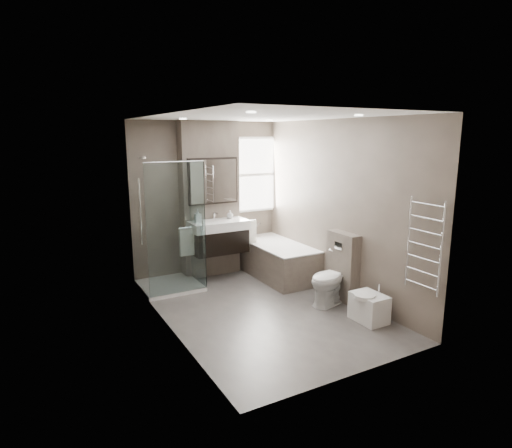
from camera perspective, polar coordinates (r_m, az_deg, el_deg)
room at (r=5.68m, az=0.80°, el=0.93°), size 2.70×3.90×2.70m
vanity_pier at (r=7.25m, az=-6.19°, el=3.24°), size 1.00×0.25×2.60m
vanity at (r=7.04m, az=-4.98°, el=-1.63°), size 0.95×0.47×0.66m
mirror_cabinet at (r=7.06m, az=-5.73°, el=5.72°), size 0.86×0.08×0.76m
towel_left at (r=6.83m, az=-9.20°, el=-2.35°), size 0.24×0.06×0.44m
towel_right at (r=7.27m, az=-0.88°, el=-1.33°), size 0.24×0.06×0.44m
shower_enclosure at (r=6.77m, az=-10.50°, el=-4.51°), size 0.90×0.90×2.00m
bathtub at (r=7.29m, az=2.81°, el=-4.59°), size 0.75×1.60×0.57m
window at (r=7.68m, az=-0.31°, el=6.60°), size 0.98×0.06×1.33m
toilet at (r=6.21m, az=10.06°, el=-7.13°), size 0.83×0.61×0.75m
cistern_box at (r=6.36m, az=11.48°, el=-5.56°), size 0.19×0.55×1.00m
bidet at (r=5.81m, az=14.81°, el=-10.65°), size 0.40×0.45×0.48m
towel_radiator at (r=5.31m, az=21.54°, el=-2.65°), size 0.03×0.49×1.10m
soap_bottle_a at (r=6.89m, az=-7.71°, el=1.10°), size 0.09×0.10×0.21m
soap_bottle_b at (r=7.16m, az=-3.49°, el=1.30°), size 0.11×0.11×0.14m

